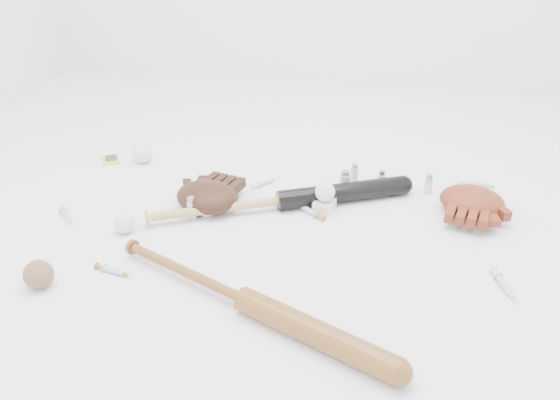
% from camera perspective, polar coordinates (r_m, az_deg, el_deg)
% --- Properties ---
extents(bat_dark, '(0.89, 0.45, 0.07)m').
position_cam_1_polar(bat_dark, '(1.82, 0.11, -0.06)').
color(bat_dark, black).
rests_on(bat_dark, ground).
extents(bat_wood, '(0.83, 0.43, 0.07)m').
position_cam_1_polar(bat_wood, '(1.41, -3.71, -10.36)').
color(bat_wood, brown).
rests_on(bat_wood, ground).
extents(glove_dark, '(0.31, 0.31, 0.09)m').
position_cam_1_polar(glove_dark, '(1.84, -7.63, 0.36)').
color(glove_dark, black).
rests_on(glove_dark, ground).
extents(glove_tan, '(0.31, 0.31, 0.09)m').
position_cam_1_polar(glove_tan, '(1.90, 19.42, -0.10)').
color(glove_tan, maroon).
rests_on(glove_tan, ground).
extents(trading_card, '(0.10, 0.11, 0.01)m').
position_cam_1_polar(trading_card, '(2.28, -17.33, 4.03)').
color(trading_card, yellow).
rests_on(trading_card, ground).
extents(pedestal, '(0.08, 0.08, 0.04)m').
position_cam_1_polar(pedestal, '(1.83, 4.66, -0.58)').
color(pedestal, white).
rests_on(pedestal, ground).
extents(baseball_on_pedestal, '(0.07, 0.07, 0.07)m').
position_cam_1_polar(baseball_on_pedestal, '(1.80, 4.73, 0.86)').
color(baseball_on_pedestal, white).
rests_on(baseball_on_pedestal, pedestal).
extents(baseball_left, '(0.07, 0.07, 0.07)m').
position_cam_1_polar(baseball_left, '(1.77, -15.98, -2.37)').
color(baseball_left, white).
rests_on(baseball_left, ground).
extents(baseball_upper, '(0.08, 0.08, 0.08)m').
position_cam_1_polar(baseball_upper, '(2.21, -14.21, 4.71)').
color(baseball_upper, white).
rests_on(baseball_upper, ground).
extents(baseball_mid, '(0.07, 0.07, 0.07)m').
position_cam_1_polar(baseball_mid, '(1.80, -7.66, -0.66)').
color(baseball_mid, white).
rests_on(baseball_mid, ground).
extents(baseball_aged, '(0.08, 0.08, 0.08)m').
position_cam_1_polar(baseball_aged, '(1.61, -23.92, -7.13)').
color(baseball_aged, brown).
rests_on(baseball_aged, ground).
extents(syringe_0, '(0.15, 0.06, 0.02)m').
position_cam_1_polar(syringe_0, '(1.61, -16.96, -7.11)').
color(syringe_0, '#ADBCC6').
rests_on(syringe_0, ground).
extents(syringe_1, '(0.15, 0.13, 0.02)m').
position_cam_1_polar(syringe_1, '(1.81, 3.02, -1.09)').
color(syringe_1, '#ADBCC6').
rests_on(syringe_1, ground).
extents(syringe_2, '(0.11, 0.13, 0.02)m').
position_cam_1_polar(syringe_2, '(1.99, -1.52, 1.86)').
color(syringe_2, '#ADBCC6').
rests_on(syringe_2, ground).
extents(syringe_3, '(0.07, 0.17, 0.02)m').
position_cam_1_polar(syringe_3, '(1.60, 22.40, -8.25)').
color(syringe_3, '#ADBCC6').
rests_on(syringe_3, ground).
extents(syringe_4, '(0.17, 0.03, 0.02)m').
position_cam_1_polar(syringe_4, '(2.10, 19.62, 1.61)').
color(syringe_4, '#ADBCC6').
rests_on(syringe_4, ground).
extents(syringe_5, '(0.12, 0.13, 0.02)m').
position_cam_1_polar(syringe_5, '(1.92, -21.44, -1.49)').
color(syringe_5, '#ADBCC6').
rests_on(syringe_5, ground).
extents(vial_0, '(0.03, 0.03, 0.07)m').
position_cam_1_polar(vial_0, '(2.00, 15.26, 1.65)').
color(vial_0, '#ABB4BC').
rests_on(vial_0, ground).
extents(vial_1, '(0.03, 0.03, 0.07)m').
position_cam_1_polar(vial_1, '(1.98, 10.53, 2.09)').
color(vial_1, '#ABB4BC').
rests_on(vial_1, ground).
extents(vial_2, '(0.03, 0.03, 0.07)m').
position_cam_1_polar(vial_2, '(2.01, 7.77, 2.77)').
color(vial_2, '#ABB4BC').
rests_on(vial_2, ground).
extents(vial_3, '(0.04, 0.04, 0.09)m').
position_cam_1_polar(vial_3, '(1.93, 6.79, 1.83)').
color(vial_3, '#ABB4BC').
rests_on(vial_3, ground).
extents(vial_4, '(0.03, 0.03, 0.08)m').
position_cam_1_polar(vial_4, '(1.79, -9.22, -0.82)').
color(vial_4, '#ABB4BC').
rests_on(vial_4, ground).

